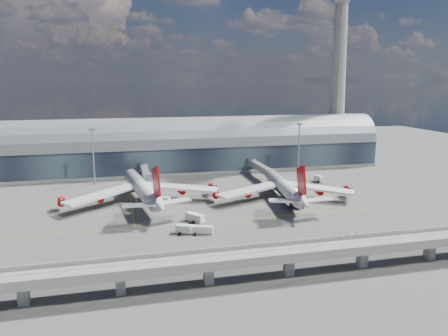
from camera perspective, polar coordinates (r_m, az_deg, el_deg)
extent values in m
plane|color=#474744|center=(159.93, 0.93, -5.61)|extent=(500.00, 500.00, 0.00)
cube|color=gold|center=(150.73, 1.91, -6.68)|extent=(200.00, 0.25, 0.01)
cube|color=gold|center=(178.57, -0.72, -3.79)|extent=(200.00, 0.25, 0.01)
cube|color=gold|center=(207.02, -2.62, -1.67)|extent=(200.00, 0.25, 0.01)
cube|color=gold|center=(183.90, -12.14, -3.60)|extent=(0.25, 80.00, 0.01)
cube|color=gold|center=(198.29, 8.52, -2.37)|extent=(0.25, 80.00, 0.01)
cube|color=#1C2330|center=(232.62, -3.99, 1.52)|extent=(200.00, 28.00, 14.00)
cylinder|color=gray|center=(231.53, -4.01, 3.23)|extent=(200.00, 28.00, 28.00)
cube|color=gray|center=(217.90, -3.37, 2.72)|extent=(200.00, 1.00, 1.20)
cube|color=gray|center=(233.80, -3.97, -0.02)|extent=(200.00, 30.00, 1.20)
cube|color=gray|center=(265.61, 14.20, 1.78)|extent=(18.00, 18.00, 8.00)
cone|color=gray|center=(262.15, 14.64, 10.64)|extent=(10.00, 10.00, 90.00)
cube|color=gray|center=(108.89, 8.50, -11.00)|extent=(220.00, 8.50, 1.20)
cube|color=gray|center=(105.08, 9.36, -11.23)|extent=(220.00, 0.40, 1.20)
cube|color=gray|center=(111.92, 7.73, -9.74)|extent=(220.00, 0.40, 1.20)
cube|color=gray|center=(107.37, 8.82, -10.97)|extent=(220.00, 0.12, 0.12)
cube|color=gray|center=(109.93, 8.21, -10.41)|extent=(220.00, 0.12, 0.12)
cube|color=gray|center=(104.89, -24.72, -14.67)|extent=(2.20, 2.20, 5.00)
cube|color=gray|center=(102.82, -13.37, -14.43)|extent=(2.20, 2.20, 5.00)
cube|color=gray|center=(104.61, -2.03, -13.64)|extent=(2.20, 2.20, 5.00)
cube|color=gray|center=(110.07, 8.46, -12.45)|extent=(2.20, 2.20, 5.00)
cube|color=gray|center=(118.68, 17.60, -11.06)|extent=(2.20, 2.20, 5.00)
cube|color=gray|center=(129.83, 25.27, -9.68)|extent=(2.20, 2.20, 5.00)
cylinder|color=gray|center=(205.96, -16.70, 1.33)|extent=(0.70, 0.70, 25.00)
cube|color=gray|center=(204.23, -16.90, 4.84)|extent=(3.00, 0.40, 1.00)
cylinder|color=gray|center=(224.22, 9.74, 2.44)|extent=(0.70, 0.70, 25.00)
cube|color=gray|center=(222.64, 9.85, 5.67)|extent=(3.00, 0.40, 1.00)
cylinder|color=white|center=(172.68, -10.72, -2.58)|extent=(12.36, 48.78, 5.84)
cone|color=white|center=(198.57, -12.23, -0.82)|extent=(6.78, 8.03, 5.84)
cone|color=white|center=(145.26, -8.51, -4.87)|extent=(7.28, 11.65, 5.84)
cube|color=#B20708|center=(146.02, -8.85, -1.87)|extent=(2.11, 10.91, 12.09)
cube|color=white|center=(169.01, -15.68, -3.37)|extent=(28.16, 23.15, 2.36)
cube|color=white|center=(174.54, -5.66, -2.53)|extent=(30.16, 17.03, 2.36)
cylinder|color=#B20708|center=(171.13, -15.91, -3.77)|extent=(3.51, 4.92, 2.92)
cylinder|color=#B20708|center=(170.46, -20.46, -4.12)|extent=(3.51, 4.92, 2.92)
cylinder|color=#B20708|center=(176.80, -5.64, -2.90)|extent=(3.51, 4.92, 2.92)
cylinder|color=#B20708|center=(180.88, -1.50, -2.52)|extent=(3.51, 4.92, 2.92)
cylinder|color=gray|center=(190.03, -11.67, -2.67)|extent=(0.46, 0.46, 2.74)
cylinder|color=gray|center=(169.78, -11.39, -4.34)|extent=(0.55, 0.55, 2.74)
cylinder|color=gray|center=(170.85, -9.46, -4.17)|extent=(0.55, 0.55, 2.74)
cylinder|color=black|center=(170.02, -11.38, -4.63)|extent=(2.18, 1.63, 1.37)
cylinder|color=black|center=(171.08, -9.45, -4.45)|extent=(2.18, 1.63, 1.37)
cylinder|color=white|center=(175.41, 7.76, -2.38)|extent=(10.46, 43.86, 5.22)
cone|color=white|center=(198.56, 5.98, -0.72)|extent=(6.06, 7.78, 5.22)
cone|color=white|center=(150.81, 10.29, -4.46)|extent=(6.49, 11.36, 5.22)
cube|color=#B20708|center=(151.62, 10.08, -1.70)|extent=(1.93, 10.76, 11.92)
cube|color=white|center=(170.87, 3.32, -2.91)|extent=(27.94, 16.48, 2.23)
cube|color=white|center=(177.98, 12.30, -2.58)|extent=(26.39, 21.47, 2.23)
cylinder|color=black|center=(175.75, 7.75, -2.84)|extent=(9.14, 39.33, 4.44)
cylinder|color=#B20708|center=(172.90, 3.04, -3.29)|extent=(3.41, 4.82, 2.88)
cylinder|color=#B20708|center=(171.22, -1.10, -3.43)|extent=(3.41, 4.82, 2.88)
cylinder|color=#B20708|center=(180.18, 12.25, -2.94)|extent=(3.41, 4.82, 2.88)
cylinder|color=#B20708|center=(184.64, 15.93, -2.77)|extent=(3.41, 4.82, 2.88)
cylinder|color=gray|center=(190.80, 6.57, -2.45)|extent=(0.45, 0.45, 2.70)
cylinder|color=gray|center=(172.32, 7.10, -3.98)|extent=(0.54, 0.54, 2.70)
cylinder|color=gray|center=(173.78, 8.95, -3.90)|extent=(0.54, 0.54, 2.70)
cylinder|color=black|center=(172.54, 7.09, -4.25)|extent=(2.13, 1.58, 1.35)
cylinder|color=black|center=(174.01, 8.94, -4.17)|extent=(2.13, 1.58, 1.35)
cube|color=gray|center=(204.43, -10.27, -0.52)|extent=(3.00, 24.00, 3.00)
cube|color=gray|center=(192.72, -10.03, -1.24)|extent=(3.60, 3.60, 3.40)
cylinder|color=gray|center=(216.18, -10.48, 0.11)|extent=(4.40, 4.40, 4.00)
cylinder|color=gray|center=(193.51, -9.99, -2.25)|extent=(0.50, 0.50, 3.40)
cylinder|color=black|center=(193.83, -9.98, -2.64)|extent=(1.40, 0.80, 0.80)
cube|color=gray|center=(212.96, 4.72, 0.10)|extent=(3.00, 28.00, 3.00)
cube|color=gray|center=(200.02, 6.00, -0.66)|extent=(3.60, 3.60, 3.40)
cylinder|color=gray|center=(226.02, 3.59, 0.77)|extent=(4.40, 4.40, 4.00)
cylinder|color=gray|center=(200.78, 5.97, -1.64)|extent=(0.50, 0.50, 3.40)
cylinder|color=black|center=(201.09, 5.97, -2.02)|extent=(1.40, 0.80, 0.80)
cube|color=silver|center=(147.48, -3.82, -6.45)|extent=(6.14, 7.08, 2.64)
cylinder|color=black|center=(149.77, -3.42, -6.64)|extent=(2.58, 2.26, 0.91)
cylinder|color=black|center=(145.93, -4.22, -7.14)|extent=(2.58, 2.26, 0.91)
cube|color=silver|center=(137.11, -5.24, -7.91)|extent=(5.33, 4.13, 2.52)
cylinder|color=black|center=(138.31, -4.70, -8.21)|extent=(1.85, 2.56, 0.87)
cylinder|color=black|center=(136.66, -5.77, -8.48)|extent=(1.85, 2.56, 0.87)
cube|color=silver|center=(136.56, -2.96, -8.02)|extent=(7.34, 4.17, 2.29)
cylinder|color=black|center=(137.96, -2.13, -8.25)|extent=(1.46, 2.34, 0.79)
cylinder|color=black|center=(135.87, -3.79, -8.58)|extent=(1.46, 2.34, 0.79)
cube|color=silver|center=(165.86, 9.47, -4.50)|extent=(3.74, 7.09, 2.92)
cylinder|color=black|center=(167.93, 9.05, -4.74)|extent=(2.94, 1.50, 1.01)
cylinder|color=black|center=(164.50, 9.87, -5.11)|extent=(2.94, 1.50, 1.01)
cube|color=silver|center=(208.89, 12.30, -1.34)|extent=(3.15, 5.51, 2.71)
cylinder|color=black|center=(210.70, 12.15, -1.56)|extent=(2.72, 1.32, 0.94)
cylinder|color=black|center=(207.60, 12.43, -1.76)|extent=(2.72, 1.32, 0.94)
cube|color=silver|center=(171.28, -7.86, -4.08)|extent=(5.13, 5.02, 2.25)
cylinder|color=black|center=(172.77, -7.49, -4.28)|extent=(2.06, 2.10, 0.78)
cylinder|color=black|center=(170.34, -8.21, -4.52)|extent=(2.06, 2.10, 0.78)
cube|color=gray|center=(139.81, -3.68, -8.07)|extent=(2.13, 1.44, 0.26)
cube|color=#B8B8BD|center=(139.58, -3.68, -7.80)|extent=(1.77, 1.35, 1.31)
cube|color=gray|center=(140.16, -2.76, -8.01)|extent=(2.13, 1.44, 0.26)
cube|color=#B8B8BD|center=(139.93, -2.76, -7.74)|extent=(1.77, 1.35, 1.31)
cube|color=gray|center=(134.18, 16.28, -9.36)|extent=(2.93, 2.46, 0.31)
cube|color=#B8B8BD|center=(133.90, 16.30, -9.03)|extent=(2.51, 2.21, 1.56)
cube|color=gray|center=(136.21, 17.00, -9.09)|extent=(2.93, 2.46, 0.31)
cube|color=#B8B8BD|center=(135.93, 17.02, -8.76)|extent=(2.51, 2.21, 1.56)
cube|color=gray|center=(138.26, 17.69, -8.82)|extent=(2.93, 2.46, 0.31)
cube|color=#B8B8BD|center=(137.98, 17.71, -8.50)|extent=(2.51, 2.21, 1.56)
cube|color=gray|center=(135.77, 14.43, -9.02)|extent=(2.28, 1.57, 0.28)
cube|color=#B8B8BD|center=(135.52, 14.44, -8.73)|extent=(1.91, 1.47, 1.39)
cube|color=gray|center=(136.80, 15.35, -8.92)|extent=(2.28, 1.57, 0.28)
cube|color=#B8B8BD|center=(136.55, 15.36, -8.62)|extent=(1.91, 1.47, 1.39)
cube|color=gray|center=(137.86, 16.25, -8.81)|extent=(2.28, 1.57, 0.28)
cube|color=#B8B8BD|center=(137.61, 16.27, -8.52)|extent=(1.91, 1.47, 1.39)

